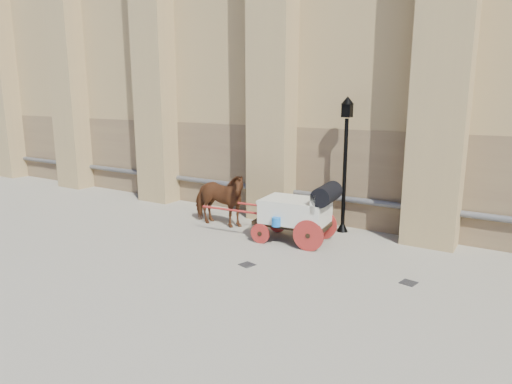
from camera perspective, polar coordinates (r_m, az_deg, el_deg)
The scene contains 6 objects.
ground at distance 11.74m, azimuth -2.74°, elevation -7.97°, with size 90.00×90.00×0.00m, color gray.
horse at distance 14.11m, azimuth -4.70°, elevation -0.89°, with size 0.92×2.02×1.71m, color brown.
carriage at distance 12.55m, azimuth 5.47°, elevation -2.27°, with size 3.97×1.49×1.70m.
street_lamp at distance 13.50m, azimuth 11.08°, elevation 3.80°, with size 0.37×0.37×3.97m.
drain_grate_near at distance 11.13m, azimuth -1.13°, elevation -9.07°, with size 0.32×0.32×0.01m, color black.
drain_grate_far at distance 10.67m, azimuth 18.53°, elevation -10.70°, with size 0.32×0.32×0.01m, color black.
Camera 1 is at (6.30, -9.03, 4.05)m, focal length 32.00 mm.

